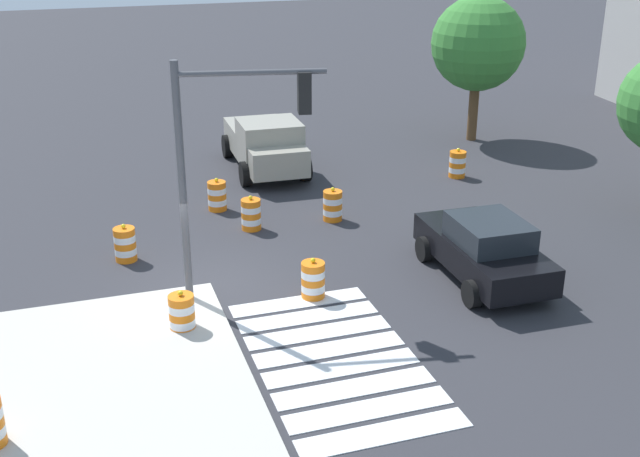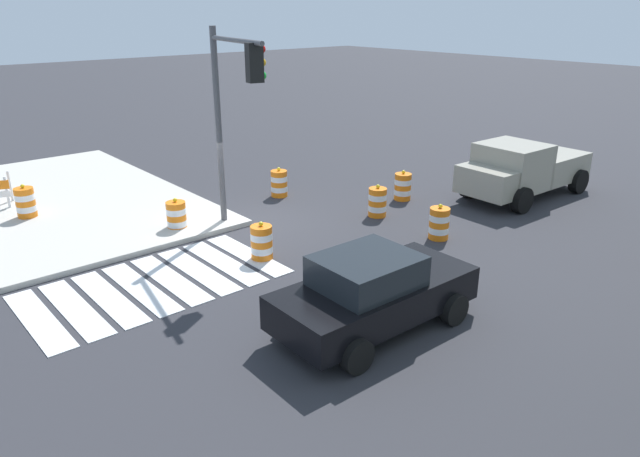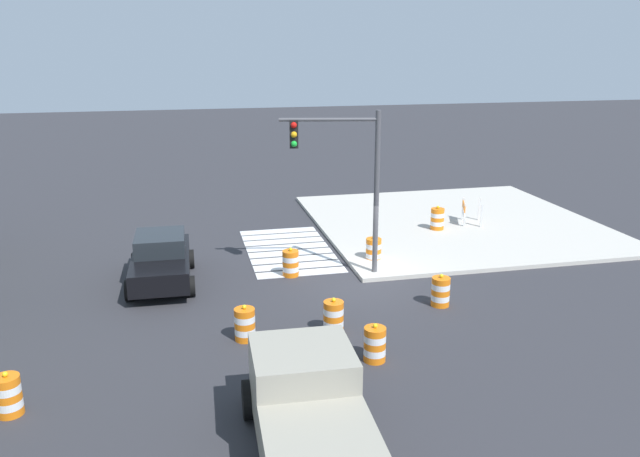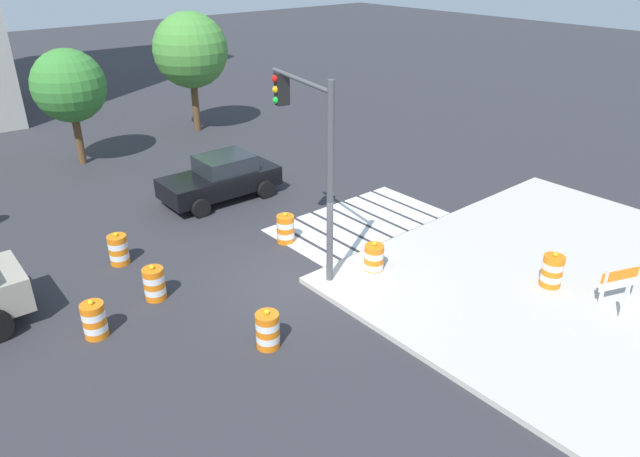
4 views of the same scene
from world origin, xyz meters
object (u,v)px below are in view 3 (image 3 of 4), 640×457
pickup_truck (307,406)px  traffic_barrel_opposite_curb (375,344)px  traffic_barrel_lane_center (334,317)px  traffic_barrel_median_far (245,324)px  traffic_barrel_median_near (8,395)px  traffic_barrel_far_curb (441,292)px  traffic_barrel_crosswalk_end (374,250)px  traffic_barrel_on_sidewalk (437,219)px  traffic_light_pole (343,164)px  sports_car (161,259)px  traffic_barrel_near_corner (291,263)px  construction_barricade (467,210)px

pickup_truck → traffic_barrel_opposite_curb: bearing=-36.6°
traffic_barrel_lane_center → traffic_barrel_median_far: bearing=88.8°
traffic_barrel_median_near → traffic_barrel_far_curb: bearing=-72.9°
traffic_barrel_crosswalk_end → traffic_barrel_on_sidewalk: bearing=-51.0°
traffic_barrel_median_near → traffic_barrel_opposite_curb: size_ratio=1.00×
traffic_barrel_median_near → traffic_barrel_lane_center: (2.43, -7.80, 0.00)m
pickup_truck → traffic_barrel_on_sidewalk: size_ratio=5.11×
traffic_barrel_median_far → traffic_barrel_lane_center: size_ratio=1.00×
traffic_barrel_median_near → traffic_barrel_median_far: (2.48, -5.35, 0.00)m
traffic_barrel_far_curb → traffic_barrel_on_sidewalk: bearing=-22.0°
traffic_light_pole → traffic_barrel_lane_center: bearing=162.5°
sports_car → traffic_barrel_far_curb: size_ratio=4.26×
pickup_truck → traffic_barrel_near_corner: size_ratio=5.11×
pickup_truck → traffic_barrel_near_corner: pickup_truck is taller
traffic_barrel_crosswalk_end → traffic_barrel_median_near: size_ratio=1.00×
traffic_barrel_near_corner → traffic_barrel_median_near: (-7.07, 7.43, 0.00)m
traffic_barrel_far_curb → traffic_barrel_on_sidewalk: (7.32, -2.95, 0.15)m
sports_car → traffic_light_pole: size_ratio=0.79×
traffic_barrel_crosswalk_end → construction_barricade: size_ratio=0.71×
traffic_barrel_lane_center → traffic_barrel_opposite_curb: size_ratio=1.00×
traffic_barrel_median_near → traffic_barrel_on_sidewalk: 18.00m
traffic_barrel_lane_center → construction_barricade: (9.04, -8.23, 0.27)m
traffic_barrel_on_sidewalk → sports_car: bearing=107.0°
sports_car → traffic_light_pole: 6.80m
traffic_barrel_near_corner → traffic_barrel_far_curb: same height
traffic_barrel_near_corner → traffic_light_pole: size_ratio=0.19×
traffic_barrel_near_corner → traffic_barrel_crosswalk_end: size_ratio=1.00×
traffic_barrel_on_sidewalk → construction_barricade: traffic_barrel_on_sidewalk is taller
traffic_barrel_median_near → construction_barricade: size_ratio=0.71×
traffic_light_pole → sports_car: bearing=83.0°
pickup_truck → traffic_barrel_opposite_curb: 4.05m
sports_car → traffic_barrel_far_curb: bearing=-115.0°
pickup_truck → traffic_barrel_far_curb: (6.16, -5.41, -0.52)m
sports_car → traffic_barrel_near_corner: size_ratio=4.26×
pickup_truck → construction_barricade: pickup_truck is taller
sports_car → traffic_barrel_lane_center: size_ratio=4.26×
construction_barricade → traffic_barrel_lane_center: bearing=137.7°
traffic_barrel_opposite_curb → pickup_truck: bearing=143.4°
pickup_truck → traffic_barrel_lane_center: (5.07, -1.78, -0.52)m
traffic_barrel_near_corner → traffic_barrel_on_sidewalk: (3.76, -6.95, 0.15)m
traffic_barrel_median_far → traffic_barrel_opposite_curb: (-1.90, -3.06, 0.00)m
sports_car → traffic_barrel_median_near: sports_car is taller
traffic_barrel_crosswalk_end → traffic_barrel_median_near: (-7.80, 10.63, 0.00)m
sports_car → traffic_barrel_on_sidewalk: bearing=-73.0°
sports_car → traffic_barrel_on_sidewalk: (3.44, -11.26, -0.21)m
traffic_barrel_far_curb → construction_barricade: (7.95, -4.61, 0.27)m
traffic_barrel_median_far → traffic_barrel_opposite_curb: same height
traffic_barrel_opposite_curb → traffic_barrel_near_corner: bearing=8.6°
traffic_barrel_opposite_curb → construction_barricade: 13.29m
pickup_truck → traffic_barrel_crosswalk_end: (10.44, -4.61, -0.52)m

